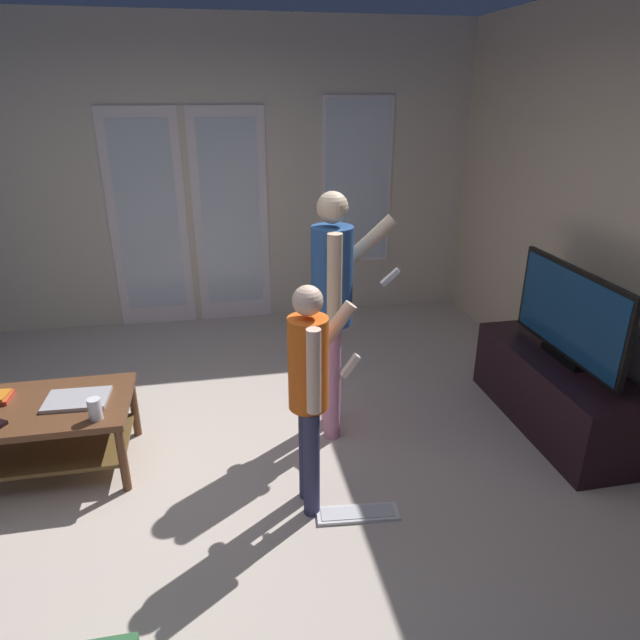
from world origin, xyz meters
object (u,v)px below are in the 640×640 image
at_px(loose_keyboard, 358,514).
at_px(laptop_closed, 77,399).
at_px(person_adult, 334,296).
at_px(tv_stand, 556,392).
at_px(coffee_table, 50,422).
at_px(person_child, 310,382).
at_px(cup_near_edge, 95,409).
at_px(flat_screen_tv, 570,315).

relative_size(loose_keyboard, laptop_closed, 1.29).
bearing_deg(person_adult, tv_stand, -8.80).
xyz_separation_m(coffee_table, person_child, (1.44, -0.60, 0.44)).
xyz_separation_m(tv_stand, person_child, (-1.75, -0.47, 0.51)).
xyz_separation_m(laptop_closed, cup_near_edge, (0.14, -0.22, 0.05)).
xyz_separation_m(person_adult, loose_keyboard, (-0.04, -0.84, -0.94)).
relative_size(person_child, cup_near_edge, 10.13).
relative_size(tv_stand, person_child, 1.05).
distance_m(person_child, laptop_closed, 1.43).
xyz_separation_m(tv_stand, cup_near_edge, (-2.87, -0.09, 0.26)).
height_order(coffee_table, loose_keyboard, coffee_table).
distance_m(coffee_table, person_adult, 1.82).
bearing_deg(person_child, coffee_table, 157.48).
distance_m(flat_screen_tv, loose_keyboard, 1.82).
height_order(coffee_table, cup_near_edge, cup_near_edge).
xyz_separation_m(person_child, laptop_closed, (-1.27, 0.60, -0.31)).
xyz_separation_m(coffee_table, laptop_closed, (0.17, 0.00, 0.13)).
height_order(tv_stand, person_child, person_child).
xyz_separation_m(loose_keyboard, laptop_closed, (-1.50, 0.74, 0.44)).
relative_size(person_child, loose_keyboard, 2.82).
distance_m(tv_stand, flat_screen_tv, 0.56).
xyz_separation_m(flat_screen_tv, person_child, (-1.75, -0.47, -0.04)).
bearing_deg(person_child, person_adult, 68.73).
bearing_deg(laptop_closed, tv_stand, -0.13).
bearing_deg(loose_keyboard, laptop_closed, 153.66).
height_order(tv_stand, laptop_closed, tv_stand).
xyz_separation_m(tv_stand, loose_keyboard, (-1.52, -0.61, -0.23)).
relative_size(coffee_table, loose_keyboard, 2.06).
height_order(person_adult, cup_near_edge, person_adult).
bearing_deg(coffee_table, tv_stand, -2.29).
distance_m(tv_stand, cup_near_edge, 2.89).
distance_m(flat_screen_tv, person_adult, 1.50).
bearing_deg(person_child, tv_stand, 15.01).
bearing_deg(coffee_table, person_adult, 3.40).
bearing_deg(person_child, flat_screen_tv, 15.14).
relative_size(flat_screen_tv, person_adult, 0.68).
height_order(loose_keyboard, laptop_closed, laptop_closed).
relative_size(person_adult, person_child, 1.25).
distance_m(loose_keyboard, laptop_closed, 1.73).
bearing_deg(cup_near_edge, flat_screen_tv, 1.86).
bearing_deg(person_adult, person_child, -111.27).
height_order(tv_stand, cup_near_edge, cup_near_edge).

